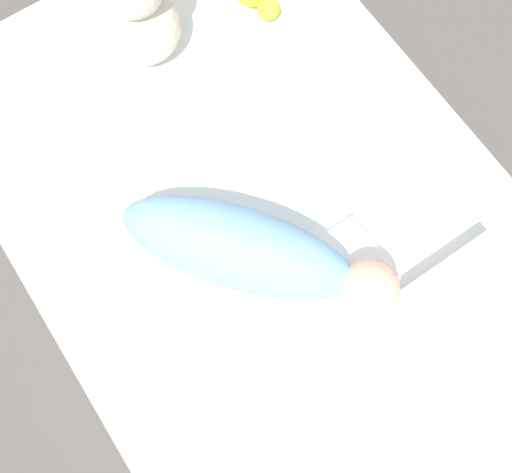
{
  "coord_description": "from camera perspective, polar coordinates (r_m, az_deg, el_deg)",
  "views": [
    {
      "loc": [
        0.3,
        -0.25,
        1.44
      ],
      "look_at": [
        0.0,
        -0.05,
        0.26
      ],
      "focal_mm": 42.0,
      "sensor_mm": 36.0,
      "label": 1
    }
  ],
  "objects": [
    {
      "name": "pillow",
      "position": [
        1.27,
        19.97,
        -8.71
      ],
      "size": [
        0.3,
        0.29,
        0.07
      ],
      "color": "white",
      "rests_on": "bed_mattress"
    },
    {
      "name": "burp_cloth",
      "position": [
        1.26,
        9.19,
        -3.72
      ],
      "size": [
        0.21,
        0.15,
        0.02
      ],
      "color": "white",
      "rests_on": "bed_mattress"
    },
    {
      "name": "bed_mattress",
      "position": [
        1.39,
        1.61,
        -0.68
      ],
      "size": [
        1.6,
        1.0,
        0.21
      ],
      "color": "white",
      "rests_on": "ground_plane"
    },
    {
      "name": "bunny_plush",
      "position": [
        1.39,
        -11.22,
        20.32
      ],
      "size": [
        0.17,
        0.17,
        0.37
      ],
      "color": "beige",
      "rests_on": "bed_mattress"
    },
    {
      "name": "ground_plane",
      "position": [
        1.49,
        1.5,
        -1.83
      ],
      "size": [
        12.0,
        12.0,
        0.0
      ],
      "primitive_type": "plane",
      "color": "#514C47"
    },
    {
      "name": "swaddled_baby",
      "position": [
        1.19,
        -0.3,
        -1.5
      ],
      "size": [
        0.51,
        0.45,
        0.16
      ],
      "rotation": [
        0.0,
        0.0,
        0.68
      ],
      "color": "#7FB7E5",
      "rests_on": "bed_mattress"
    }
  ]
}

